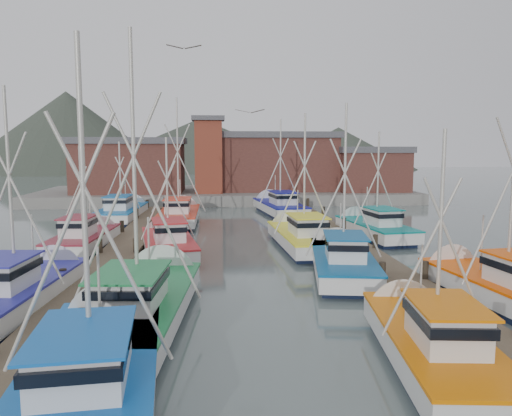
{
  "coord_description": "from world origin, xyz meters",
  "views": [
    {
      "loc": [
        -1.61,
        -23.4,
        6.36
      ],
      "look_at": [
        1.07,
        7.14,
        2.6
      ],
      "focal_mm": 35.0,
      "sensor_mm": 36.0,
      "label": 1
    }
  ],
  "objects": [
    {
      "name": "gull_near",
      "position": [
        -2.79,
        -0.64,
        10.7
      ],
      "size": [
        1.54,
        0.6,
        0.24
      ],
      "rotation": [
        0.0,
        0.0,
        0.0
      ],
      "color": "gray",
      "rests_on": "ground"
    },
    {
      "name": "shed_right",
      "position": [
        17.0,
        34.0,
        3.84
      ],
      "size": [
        8.48,
        6.36,
        5.2
      ],
      "color": "brown",
      "rests_on": "quay"
    },
    {
      "name": "quay",
      "position": [
        0.0,
        37.0,
        0.6
      ],
      "size": [
        44.0,
        16.0,
        1.2
      ],
      "primitive_type": "cube",
      "color": "slate",
      "rests_on": "ground"
    },
    {
      "name": "boat_14",
      "position": [
        -9.49,
        21.17,
        0.68
      ],
      "size": [
        3.49,
        9.84,
        7.69
      ],
      "rotation": [
        0.0,
        0.0,
        -0.05
      ],
      "color": "#0F1832",
      "rests_on": "ground"
    },
    {
      "name": "boat_12",
      "position": [
        -4.39,
        18.58,
        0.69
      ],
      "size": [
        4.46,
        9.91,
        11.21
      ],
      "rotation": [
        0.0,
        0.0,
        -0.01
      ],
      "color": "#0F1832",
      "rests_on": "ground"
    },
    {
      "name": "ground",
      "position": [
        0.0,
        0.0,
        0.0
      ],
      "size": [
        260.0,
        260.0,
        0.0
      ],
      "primitive_type": "plane",
      "color": "#4F5F5D",
      "rests_on": "ground"
    },
    {
      "name": "lookout_tower",
      "position": [
        -2.0,
        33.0,
        5.55
      ],
      "size": [
        3.6,
        3.6,
        8.5
      ],
      "color": "brown",
      "rests_on": "quay"
    },
    {
      "name": "boat_9",
      "position": [
        4.0,
        7.56,
        0.68
      ],
      "size": [
        3.76,
        9.8,
        9.25
      ],
      "rotation": [
        0.0,
        0.0,
        0.05
      ],
      "color": "#0F1832",
      "rests_on": "ground"
    },
    {
      "name": "boat_1",
      "position": [
        4.7,
        -9.74,
        0.68
      ],
      "size": [
        3.5,
        8.58,
        7.51
      ],
      "rotation": [
        0.0,
        0.0,
        -0.12
      ],
      "color": "#0F1832",
      "rests_on": "ground"
    },
    {
      "name": "distant_hills",
      "position": [
        -12.76,
        122.59,
        0.0
      ],
      "size": [
        175.0,
        140.0,
        42.0
      ],
      "color": "#3D4539",
      "rests_on": "ground"
    },
    {
      "name": "boat_0",
      "position": [
        -4.7,
        -10.64,
        0.68
      ],
      "size": [
        4.01,
        10.28,
        9.9
      ],
      "rotation": [
        0.0,
        0.0,
        0.09
      ],
      "color": "#0F1832",
      "rests_on": "ground"
    },
    {
      "name": "boat_11",
      "position": [
        9.63,
        10.58,
        0.68
      ],
      "size": [
        3.78,
        9.08,
        8.16
      ],
      "rotation": [
        0.0,
        0.0,
        0.12
      ],
      "color": "#0F1832",
      "rests_on": "ground"
    },
    {
      "name": "dock_left",
      "position": [
        -7.0,
        4.04,
        0.21
      ],
      "size": [
        2.3,
        46.0,
        1.5
      ],
      "color": "#4C3F2F",
      "rests_on": "ground"
    },
    {
      "name": "shed_left",
      "position": [
        -11.0,
        35.0,
        4.34
      ],
      "size": [
        12.72,
        8.48,
        6.2
      ],
      "color": "brown",
      "rests_on": "quay"
    },
    {
      "name": "boat_10",
      "position": [
        -9.49,
        8.06,
        0.68
      ],
      "size": [
        3.14,
        8.46,
        7.07
      ],
      "rotation": [
        0.0,
        0.0,
        -0.07
      ],
      "color": "#0F1832",
      "rests_on": "ground"
    },
    {
      "name": "boat_5",
      "position": [
        4.84,
        0.7,
        0.68
      ],
      "size": [
        4.16,
        9.33,
        9.19
      ],
      "rotation": [
        0.0,
        0.0,
        -0.16
      ],
      "color": "#0F1832",
      "rests_on": "ground"
    },
    {
      "name": "shed_center",
      "position": [
        6.0,
        37.0,
        4.69
      ],
      "size": [
        14.84,
        9.54,
        6.9
      ],
      "color": "brown",
      "rests_on": "quay"
    },
    {
      "name": "boat_7",
      "position": [
        9.92,
        -4.4,
        0.69
      ],
      "size": [
        4.03,
        9.08,
        10.13
      ],
      "rotation": [
        0.0,
        0.0,
        0.12
      ],
      "color": "#0F1832",
      "rests_on": "ground"
    },
    {
      "name": "dock_right",
      "position": [
        7.0,
        4.04,
        0.21
      ],
      "size": [
        2.3,
        46.0,
        1.5
      ],
      "color": "#4C3F2F",
      "rests_on": "ground"
    },
    {
      "name": "boat_8",
      "position": [
        -4.32,
        6.2,
        0.68
      ],
      "size": [
        4.04,
        9.05,
        7.63
      ],
      "rotation": [
        0.0,
        0.0,
        0.16
      ],
      "color": "#0F1832",
      "rests_on": "ground"
    },
    {
      "name": "gull_far",
      "position": [
        0.38,
        2.86,
        8.19
      ],
      "size": [
        1.52,
        0.66,
        0.24
      ],
      "rotation": [
        0.0,
        0.0,
        -0.46
      ],
      "color": "gray",
      "rests_on": "ground"
    },
    {
      "name": "boat_6",
      "position": [
        -9.25,
        -3.02,
        0.69
      ],
      "size": [
        3.84,
        9.13,
        9.4
      ],
      "rotation": [
        0.0,
        0.0,
        -0.09
      ],
      "color": "#0F1832",
      "rests_on": "ground"
    },
    {
      "name": "boat_4",
      "position": [
        -4.21,
        -5.14,
        0.69
      ],
      "size": [
        4.52,
        10.58,
        11.29
      ],
      "rotation": [
        0.0,
        0.0,
        -0.09
      ],
      "color": "#0F1832",
      "rests_on": "ground"
    },
    {
      "name": "boat_13",
      "position": [
        4.67,
        23.79,
        0.68
      ],
      "size": [
        4.38,
        10.43,
        9.89
      ],
      "rotation": [
        0.0,
        0.0,
        0.13
      ],
      "color": "#0F1832",
      "rests_on": "ground"
    }
  ]
}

